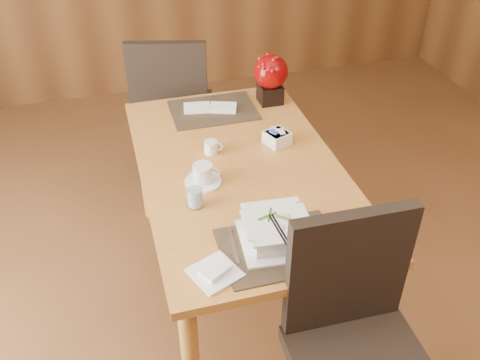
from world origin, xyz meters
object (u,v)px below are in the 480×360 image
object	(u,v)px
bread_plate	(215,273)
far_chair	(172,104)
soup_setting	(276,231)
creamer_jug	(211,147)
sugar_caddy	(277,138)
water_glass	(195,191)
berry_decor	(271,76)
dining_table	(241,184)
coffee_cup	(203,175)
near_chair	(356,332)

from	to	relation	value
bread_plate	far_chair	size ratio (longest dim) A/B	0.15
soup_setting	creamer_jug	size ratio (longest dim) A/B	3.50
far_chair	sugar_caddy	bearing A→B (deg)	127.85
water_glass	bread_plate	distance (m)	0.40
sugar_caddy	berry_decor	world-z (taller)	berry_decor
dining_table	soup_setting	distance (m)	0.54
coffee_cup	bread_plate	xyz separation A→B (m)	(-0.08, -0.55, -0.03)
sugar_caddy	near_chair	xyz separation A→B (m)	(-0.04, -1.01, -0.20)
soup_setting	near_chair	world-z (taller)	near_chair
dining_table	water_glass	bearing A→B (deg)	-139.65
dining_table	creamer_jug	world-z (taller)	creamer_jug
berry_decor	far_chair	distance (m)	0.74
sugar_caddy	water_glass	bearing A→B (deg)	-142.65
coffee_cup	far_chair	world-z (taller)	far_chair
coffee_cup	creamer_jug	bearing A→B (deg)	68.69
bread_plate	soup_setting	bearing A→B (deg)	20.81
water_glass	berry_decor	size ratio (longest dim) A/B	0.58
creamer_jug	bread_plate	size ratio (longest dim) A/B	0.53
soup_setting	bread_plate	world-z (taller)	soup_setting
soup_setting	far_chair	distance (m)	1.55
dining_table	creamer_jug	bearing A→B (deg)	123.67
water_glass	far_chair	bearing A→B (deg)	85.46
berry_decor	far_chair	world-z (taller)	same
water_glass	berry_decor	xyz separation A→B (m)	(0.58, 0.78, 0.07)
dining_table	water_glass	size ratio (longest dim) A/B	9.55
bread_plate	coffee_cup	bearing A→B (deg)	82.04
soup_setting	water_glass	world-z (taller)	water_glass
dining_table	coffee_cup	xyz separation A→B (m)	(-0.19, -0.07, 0.14)
far_chair	coffee_cup	bearing A→B (deg)	102.38
berry_decor	soup_setting	bearing A→B (deg)	-106.95
far_chair	berry_decor	bearing A→B (deg)	151.05
far_chair	creamer_jug	bearing A→B (deg)	107.74
soup_setting	berry_decor	size ratio (longest dim) A/B	1.07
water_glass	berry_decor	distance (m)	0.98
near_chair	far_chair	size ratio (longest dim) A/B	1.01
creamer_jug	bread_plate	bearing A→B (deg)	-85.67
berry_decor	near_chair	xyz separation A→B (m)	(-0.14, -1.43, -0.32)
dining_table	far_chair	world-z (taller)	far_chair
coffee_cup	bread_plate	size ratio (longest dim) A/B	1.02
berry_decor	far_chair	xyz separation A→B (m)	(-0.48, 0.45, -0.33)
dining_table	far_chair	distance (m)	1.03
soup_setting	sugar_caddy	world-z (taller)	soup_setting
dining_table	near_chair	xyz separation A→B (m)	(0.19, -0.86, -0.07)
dining_table	sugar_caddy	distance (m)	0.30
coffee_cup	water_glass	world-z (taller)	water_glass
water_glass	sugar_caddy	bearing A→B (deg)	37.35
water_glass	bread_plate	xyz separation A→B (m)	(-0.01, -0.40, -0.07)
dining_table	near_chair	world-z (taller)	near_chair
dining_table	coffee_cup	distance (m)	0.24
dining_table	berry_decor	xyz separation A→B (m)	(0.32, 0.56, 0.25)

